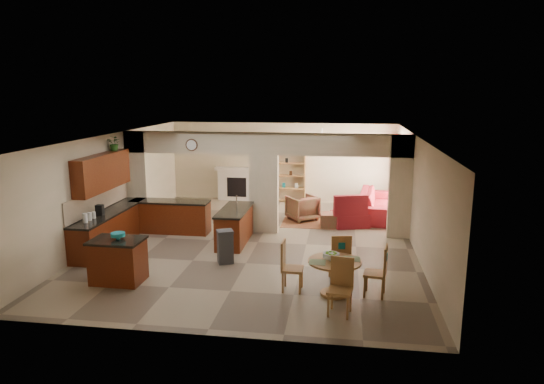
# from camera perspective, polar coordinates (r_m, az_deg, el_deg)

# --- Properties ---
(floor) EXTENTS (10.00, 10.00, 0.00)m
(floor) POSITION_cam_1_polar(r_m,az_deg,el_deg) (12.87, -1.67, -5.92)
(floor) COLOR gray
(floor) RESTS_ON ground
(ceiling) EXTENTS (10.00, 10.00, 0.00)m
(ceiling) POSITION_cam_1_polar(r_m,az_deg,el_deg) (12.30, -1.75, 6.58)
(ceiling) COLOR white
(ceiling) RESTS_ON wall_back
(wall_back) EXTENTS (8.00, 0.00, 8.00)m
(wall_back) POSITION_cam_1_polar(r_m,az_deg,el_deg) (17.38, 1.16, 3.52)
(wall_back) COLOR beige
(wall_back) RESTS_ON floor
(wall_front) EXTENTS (8.00, 0.00, 8.00)m
(wall_front) POSITION_cam_1_polar(r_m,az_deg,el_deg) (7.81, -8.14, -7.26)
(wall_front) COLOR beige
(wall_front) RESTS_ON floor
(wall_left) EXTENTS (0.00, 10.00, 10.00)m
(wall_left) POSITION_cam_1_polar(r_m,az_deg,el_deg) (13.77, -18.33, 0.67)
(wall_left) COLOR beige
(wall_left) RESTS_ON floor
(wall_right) EXTENTS (0.00, 10.00, 10.00)m
(wall_right) POSITION_cam_1_polar(r_m,az_deg,el_deg) (12.47, 16.71, -0.36)
(wall_right) COLOR beige
(wall_right) RESTS_ON floor
(partition_left_pier) EXTENTS (0.60, 0.25, 2.80)m
(partition_left_pier) POSITION_cam_1_polar(r_m,az_deg,el_deg) (14.53, -15.52, 1.41)
(partition_left_pier) COLOR beige
(partition_left_pier) RESTS_ON floor
(partition_center_pier) EXTENTS (0.80, 0.25, 2.20)m
(partition_center_pier) POSITION_cam_1_polar(r_m,az_deg,el_deg) (13.54, -0.96, -0.20)
(partition_center_pier) COLOR beige
(partition_center_pier) RESTS_ON floor
(partition_right_pier) EXTENTS (0.60, 0.25, 2.80)m
(partition_right_pier) POSITION_cam_1_polar(r_m,az_deg,el_deg) (13.40, 14.85, 0.58)
(partition_right_pier) COLOR beige
(partition_right_pier) RESTS_ON floor
(partition_header) EXTENTS (8.00, 0.25, 0.60)m
(partition_header) POSITION_cam_1_polar(r_m,az_deg,el_deg) (13.32, -0.99, 5.70)
(partition_header) COLOR beige
(partition_header) RESTS_ON partition_center_pier
(kitchen_counter) EXTENTS (2.52, 3.29, 1.48)m
(kitchen_counter) POSITION_cam_1_polar(r_m,az_deg,el_deg) (13.45, -15.71, -3.53)
(kitchen_counter) COLOR #461208
(kitchen_counter) RESTS_ON floor
(upper_cabinets) EXTENTS (0.35, 2.40, 0.90)m
(upper_cabinets) POSITION_cam_1_polar(r_m,az_deg,el_deg) (12.90, -19.33, 2.22)
(upper_cabinets) COLOR #461208
(upper_cabinets) RESTS_ON wall_left
(peninsula) EXTENTS (0.70, 1.85, 0.91)m
(peninsula) POSITION_cam_1_polar(r_m,az_deg,el_deg) (12.75, -4.43, -3.99)
(peninsula) COLOR #461208
(peninsula) RESTS_ON floor
(wall_clock) EXTENTS (0.34, 0.03, 0.34)m
(wall_clock) POSITION_cam_1_polar(r_m,az_deg,el_deg) (13.64, -9.45, 5.48)
(wall_clock) COLOR #452717
(wall_clock) RESTS_ON partition_header
(rug) EXTENTS (1.60, 1.30, 0.01)m
(rug) POSITION_cam_1_polar(r_m,az_deg,el_deg) (14.73, 4.36, -3.61)
(rug) COLOR brown
(rug) RESTS_ON floor
(fireplace) EXTENTS (1.60, 0.35, 1.20)m
(fireplace) POSITION_cam_1_polar(r_m,az_deg,el_deg) (17.62, -4.09, 1.02)
(fireplace) COLOR beige
(fireplace) RESTS_ON floor
(shelving_unit) EXTENTS (1.00, 0.32, 1.80)m
(shelving_unit) POSITION_cam_1_polar(r_m,az_deg,el_deg) (17.25, 2.23, 1.77)
(shelving_unit) COLOR #9F6636
(shelving_unit) RESTS_ON floor
(window_a) EXTENTS (0.02, 0.90, 1.90)m
(window_a) POSITION_cam_1_polar(r_m,az_deg,el_deg) (14.74, 15.30, 0.77)
(window_a) COLOR white
(window_a) RESTS_ON wall_right
(window_b) EXTENTS (0.02, 0.90, 1.90)m
(window_b) POSITION_cam_1_polar(r_m,az_deg,el_deg) (16.40, 14.61, 1.91)
(window_b) COLOR white
(window_b) RESTS_ON wall_right
(glazed_door) EXTENTS (0.02, 0.70, 2.10)m
(glazed_door) POSITION_cam_1_polar(r_m,az_deg,el_deg) (15.59, 14.91, 0.83)
(glazed_door) COLOR white
(glazed_door) RESTS_ON wall_right
(drape_a_left) EXTENTS (0.10, 0.28, 2.30)m
(drape_a_left) POSITION_cam_1_polar(r_m,az_deg,el_deg) (14.15, 15.42, 0.31)
(drape_a_left) COLOR #392016
(drape_a_left) RESTS_ON wall_right
(drape_a_right) EXTENTS (0.10, 0.28, 2.30)m
(drape_a_right) POSITION_cam_1_polar(r_m,az_deg,el_deg) (15.32, 14.89, 1.21)
(drape_a_right) COLOR #392016
(drape_a_right) RESTS_ON wall_right
(drape_b_left) EXTENTS (0.10, 0.28, 2.30)m
(drape_b_left) POSITION_cam_1_polar(r_m,az_deg,el_deg) (15.81, 14.69, 1.54)
(drape_b_left) COLOR #392016
(drape_b_left) RESTS_ON wall_right
(drape_b_right) EXTENTS (0.10, 0.28, 2.30)m
(drape_b_right) POSITION_cam_1_polar(r_m,az_deg,el_deg) (16.98, 14.27, 2.27)
(drape_b_right) COLOR #392016
(drape_b_right) RESTS_ON wall_right
(ceiling_fan) EXTENTS (1.00, 1.00, 0.10)m
(ceiling_fan) POSITION_cam_1_polar(r_m,az_deg,el_deg) (15.14, 5.90, 6.63)
(ceiling_fan) COLOR white
(ceiling_fan) RESTS_ON ceiling
(kitchen_island) EXTENTS (1.08, 0.78, 0.93)m
(kitchen_island) POSITION_cam_1_polar(r_m,az_deg,el_deg) (10.68, -17.66, -7.69)
(kitchen_island) COLOR #461208
(kitchen_island) RESTS_ON floor
(teal_bowl) EXTENTS (0.29, 0.29, 0.14)m
(teal_bowl) POSITION_cam_1_polar(r_m,az_deg,el_deg) (10.53, -17.66, -4.94)
(teal_bowl) COLOR teal
(teal_bowl) RESTS_ON kitchen_island
(trash_can) EXTENTS (0.43, 0.40, 0.72)m
(trash_can) POSITION_cam_1_polar(r_m,az_deg,el_deg) (11.34, -5.52, -6.56)
(trash_can) COLOR #313134
(trash_can) RESTS_ON floor
(dining_table) EXTENTS (1.04, 1.04, 0.71)m
(dining_table) POSITION_cam_1_polar(r_m,az_deg,el_deg) (9.63, 7.36, -9.29)
(dining_table) COLOR #9F6636
(dining_table) RESTS_ON floor
(fruit_bowl) EXTENTS (0.32, 0.32, 0.17)m
(fruit_bowl) POSITION_cam_1_polar(r_m,az_deg,el_deg) (9.51, 6.97, -7.52)
(fruit_bowl) COLOR #64BC28
(fruit_bowl) RESTS_ON dining_table
(sofa) EXTENTS (2.89, 1.37, 0.82)m
(sofa) POSITION_cam_1_polar(r_m,az_deg,el_deg) (15.70, 12.34, -1.36)
(sofa) COLOR maroon
(sofa) RESTS_ON floor
(chaise) EXTENTS (1.19, 1.06, 0.40)m
(chaise) POSITION_cam_1_polar(r_m,az_deg,el_deg) (14.51, 9.16, -3.18)
(chaise) COLOR maroon
(chaise) RESTS_ON floor
(armchair) EXTENTS (1.14, 1.15, 0.76)m
(armchair) POSITION_cam_1_polar(r_m,az_deg,el_deg) (14.97, 3.60, -1.87)
(armchair) COLOR maroon
(armchair) RESTS_ON floor
(ottoman) EXTENTS (0.59, 0.59, 0.40)m
(ottoman) POSITION_cam_1_polar(r_m,az_deg,el_deg) (14.35, 6.82, -3.28)
(ottoman) COLOR maroon
(ottoman) RESTS_ON floor
(plant) EXTENTS (0.39, 0.35, 0.39)m
(plant) POSITION_cam_1_polar(r_m,az_deg,el_deg) (13.49, -18.03, 5.48)
(plant) COLOR #245416
(plant) RESTS_ON upper_cabinets
(chair_north) EXTENTS (0.49, 0.49, 1.02)m
(chair_north) POSITION_cam_1_polar(r_m,az_deg,el_deg) (10.28, 8.03, -7.47)
(chair_north) COLOR #9F6636
(chair_north) RESTS_ON floor
(chair_east) EXTENTS (0.48, 0.48, 1.02)m
(chair_east) POSITION_cam_1_polar(r_m,az_deg,el_deg) (9.70, 12.54, -8.85)
(chair_east) COLOR #9F6636
(chair_east) RESTS_ON floor
(chair_south) EXTENTS (0.48, 0.48, 1.02)m
(chair_south) POSITION_cam_1_polar(r_m,az_deg,el_deg) (8.90, 8.11, -10.62)
(chair_south) COLOR #9F6636
(chair_south) RESTS_ON floor
(chair_west) EXTENTS (0.44, 0.43, 1.02)m
(chair_west) POSITION_cam_1_polar(r_m,az_deg,el_deg) (9.75, 1.94, -8.44)
(chair_west) COLOR #9F6636
(chair_west) RESTS_ON floor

